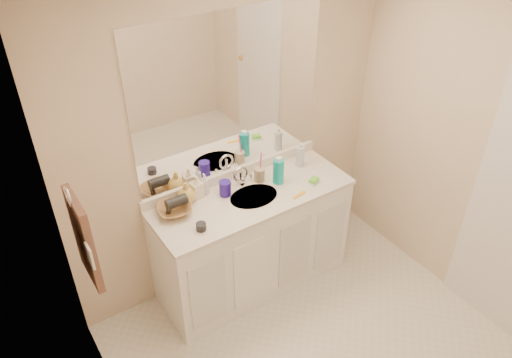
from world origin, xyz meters
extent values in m
cube|color=white|center=(0.00, 0.00, 2.40)|extent=(2.60, 2.60, 0.02)
cube|color=beige|center=(0.00, 1.30, 1.20)|extent=(2.60, 0.02, 2.40)
cube|color=beige|center=(-1.30, 0.00, 1.20)|extent=(0.02, 2.60, 2.40)
cube|color=beige|center=(1.30, 0.00, 1.20)|extent=(0.02, 2.60, 2.40)
cube|color=white|center=(0.00, 1.02, 0.42)|extent=(1.50, 0.55, 0.85)
cube|color=silver|center=(0.00, 1.02, 0.86)|extent=(1.52, 0.57, 0.03)
cube|color=white|center=(0.00, 1.29, 0.92)|extent=(1.52, 0.03, 0.08)
cylinder|color=silver|center=(0.00, 1.00, 0.87)|extent=(0.37, 0.37, 0.02)
cylinder|color=silver|center=(0.00, 1.18, 0.94)|extent=(0.02, 0.02, 0.11)
cube|color=white|center=(0.00, 1.29, 1.56)|extent=(1.48, 0.01, 1.20)
cylinder|color=#291698|center=(-0.16, 1.13, 0.94)|extent=(0.11, 0.11, 0.12)
cylinder|color=tan|center=(0.14, 1.15, 0.93)|extent=(0.10, 0.10, 0.11)
cylinder|color=#FF439B|center=(0.15, 1.15, 1.03)|extent=(0.02, 0.04, 0.21)
cylinder|color=#0EACAA|center=(0.25, 1.05, 0.98)|extent=(0.09, 0.09, 0.20)
cylinder|color=silver|center=(0.53, 1.14, 0.96)|extent=(0.08, 0.08, 0.17)
cube|color=white|center=(0.47, 0.90, 0.89)|extent=(0.10, 0.09, 0.01)
cube|color=#68D333|center=(0.47, 0.90, 0.90)|extent=(0.09, 0.07, 0.03)
cube|color=#F4A819|center=(0.28, 0.83, 0.88)|extent=(0.12, 0.05, 0.01)
cylinder|color=black|center=(-0.49, 0.89, 0.90)|extent=(0.08, 0.08, 0.05)
imported|color=silver|center=(-0.28, 1.23, 0.96)|extent=(0.08, 0.08, 0.17)
imported|color=#FFEDCF|center=(-0.35, 1.23, 0.97)|extent=(0.09, 0.09, 0.18)
imported|color=#D7B453|center=(-0.44, 1.21, 0.96)|extent=(0.17, 0.17, 0.17)
imported|color=olive|center=(-0.56, 1.15, 0.91)|extent=(0.28, 0.28, 0.06)
cylinder|color=black|center=(-0.54, 1.15, 0.97)|extent=(0.15, 0.08, 0.07)
torus|color=silver|center=(-1.27, 0.77, 1.55)|extent=(0.01, 0.11, 0.11)
cube|color=#4E332A|center=(-1.25, 0.77, 1.25)|extent=(0.04, 0.32, 0.55)
cube|color=silver|center=(-1.27, 0.57, 1.30)|extent=(0.01, 0.08, 0.13)
camera|label=1|loc=(-1.59, -1.42, 3.06)|focal=35.00mm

